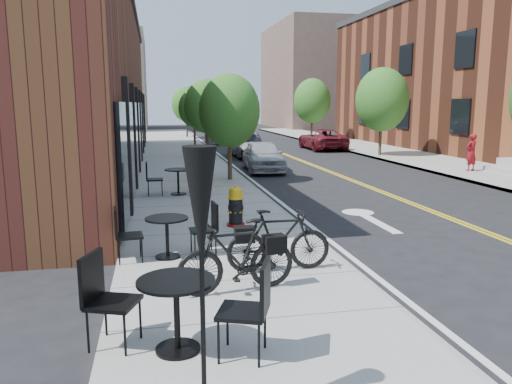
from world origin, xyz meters
TOP-DOWN VIEW (x-y plane):
  - ground at (0.00, 0.00)m, footprint 120.00×120.00m
  - sidewalk_near at (-2.00, 10.00)m, footprint 4.00×70.00m
  - sidewalk_far at (10.00, 10.00)m, footprint 4.00×70.00m
  - building_near at (-6.50, 14.00)m, footprint 5.00×28.00m
  - bg_building_left at (-8.00, 48.00)m, footprint 8.00×14.00m
  - bg_building_right at (16.00, 50.00)m, footprint 10.00×16.00m
  - tree_near_a at (-0.60, 9.00)m, footprint 2.20×2.20m
  - tree_near_b at (-0.60, 17.00)m, footprint 2.30×2.30m
  - tree_near_c at (-0.60, 25.00)m, footprint 2.10×2.10m
  - tree_near_d at (-0.60, 33.00)m, footprint 2.40×2.40m
  - tree_far_b at (8.60, 16.00)m, footprint 2.80×2.80m
  - tree_far_c at (8.60, 28.00)m, footprint 2.80×2.80m
  - fire_hydrant at (-1.52, 2.00)m, footprint 0.48×0.48m
  - bicycle_left at (-2.15, -2.00)m, footprint 1.87×0.80m
  - bicycle_right at (-1.32, -1.21)m, footprint 1.75×0.52m
  - bistro_set_a at (-3.10, -3.63)m, footprint 2.06×1.20m
  - bistro_set_b at (-3.11, -0.10)m, footprint 1.81×0.84m
  - bistro_set_c at (-2.61, 6.27)m, footprint 1.87×0.81m
  - patio_umbrella at (-2.92, -4.93)m, footprint 0.39×0.39m
  - parked_car_a at (1.26, 11.80)m, footprint 1.83×3.96m
  - parked_car_b at (1.54, 17.39)m, footprint 1.50×3.95m
  - parked_car_c at (1.36, 27.40)m, footprint 1.94×4.69m
  - parked_car_far at (7.04, 20.94)m, footprint 2.19×4.64m
  - pedestrian at (9.47, 9.33)m, footprint 0.64×0.52m

SIDE VIEW (x-z plane):
  - ground at x=0.00m, z-range 0.00..0.00m
  - sidewalk_near at x=-2.00m, z-range 0.00..0.12m
  - sidewalk_far at x=10.00m, z-range 0.00..0.12m
  - fire_hydrant at x=-1.52m, z-range 0.10..1.03m
  - bistro_set_b at x=-3.11m, z-range 0.12..1.08m
  - bistro_set_c at x=-2.61m, z-range 0.12..1.14m
  - parked_car_far at x=7.04m, z-range 0.00..1.28m
  - parked_car_b at x=1.54m, z-range 0.00..1.29m
  - bicycle_right at x=-1.32m, z-range 0.12..1.17m
  - parked_car_a at x=1.26m, z-range 0.00..1.31m
  - bicycle_left at x=-2.15m, z-range 0.12..1.21m
  - bistro_set_a at x=-3.10m, z-range 0.12..1.21m
  - parked_car_c at x=1.36m, z-range 0.00..1.36m
  - pedestrian at x=9.47m, z-range 0.12..1.65m
  - patio_umbrella at x=-2.92m, z-range 0.65..3.06m
  - tree_near_c at x=-0.60m, z-range 0.69..4.37m
  - tree_near_a at x=-0.60m, z-range 0.70..4.51m
  - tree_near_b at x=-0.60m, z-range 0.72..4.70m
  - tree_near_d at x=-0.60m, z-range 0.73..4.85m
  - tree_far_b at x=8.60m, z-range 0.75..5.37m
  - tree_far_c at x=8.60m, z-range 0.75..5.37m
  - building_near at x=-6.50m, z-range 0.00..7.00m
  - bg_building_left at x=-8.00m, z-range 0.00..10.00m
  - bg_building_right at x=16.00m, z-range 0.00..12.00m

